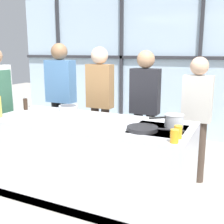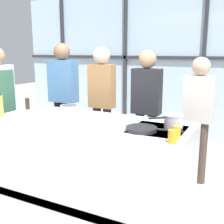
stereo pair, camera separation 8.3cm
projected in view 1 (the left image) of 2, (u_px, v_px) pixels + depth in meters
The scene contains 14 objects.
ground_plane at pixel (90, 195), 3.30m from camera, with size 18.00×18.00×0.00m, color #ADA89E.
back_window_wall at pixel (159, 65), 5.44m from camera, with size 6.40×0.10×2.80m.
demo_island at pixel (90, 159), 3.21m from camera, with size 2.27×0.93×0.91m.
spectator_far_left at pixel (61, 94), 4.33m from camera, with size 0.45×0.25×1.78m.
spectator_center_left at pixel (100, 97), 4.05m from camera, with size 0.38×0.24×1.72m.
spectator_center_right at pixel (145, 103), 3.77m from camera, with size 0.39×0.23×1.67m.
spectator_far_right at pixel (197, 111), 3.50m from camera, with size 0.36×0.22×1.60m.
frying_pan at pixel (143, 128), 2.72m from camera, with size 0.55×0.30×0.04m.
saucepan at pixel (174, 120), 2.83m from camera, with size 0.31×0.27×0.13m.
white_plate at pixel (49, 117), 3.26m from camera, with size 0.24×0.24×0.01m, color white.
mixing_bowl at pixel (68, 108), 3.61m from camera, with size 0.25×0.25×0.07m.
pepper_grinder at pixel (25, 104), 3.67m from camera, with size 0.05×0.05×0.18m.
juice_glass_near at pixel (174, 136), 2.35m from camera, with size 0.07×0.07×0.12m, color orange.
juice_glass_far at pixel (178, 132), 2.47m from camera, with size 0.07×0.07×0.12m, color orange.
Camera 1 is at (1.51, -2.62, 1.67)m, focal length 45.00 mm.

